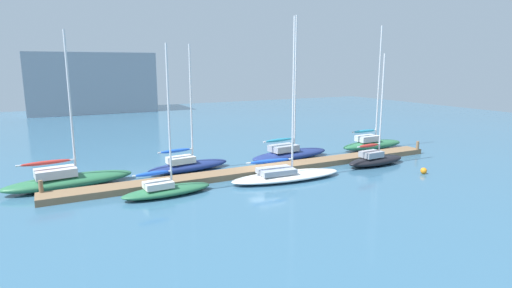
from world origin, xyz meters
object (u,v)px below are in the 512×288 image
object	(u,v)px
sailboat_3	(285,174)
harbor_building_distant	(91,82)
sailboat_2	(188,164)
sailboat_1	(166,188)
sailboat_6	(372,143)
sailboat_4	(290,153)
sailboat_5	(375,159)
sailboat_0	(68,179)
mooring_buoy_orange	(424,171)

from	to	relation	value
sailboat_3	harbor_building_distant	bearing A→B (deg)	101.97
sailboat_2	sailboat_1	bearing A→B (deg)	-127.67
sailboat_3	sailboat_6	world-z (taller)	sailboat_6
sailboat_4	sailboat_5	distance (m)	7.67
harbor_building_distant	sailboat_3	bearing A→B (deg)	-82.22
sailboat_1	sailboat_3	xyz separation A→B (m)	(9.09, -0.48, -0.03)
sailboat_0	sailboat_2	size ratio (longest dim) A/B	1.07
sailboat_0	sailboat_4	world-z (taller)	sailboat_4
sailboat_0	sailboat_2	world-z (taller)	sailboat_0
sailboat_3	sailboat_6	bearing A→B (deg)	26.46
harbor_building_distant	sailboat_2	bearing A→B (deg)	-87.75
sailboat_5	mooring_buoy_orange	size ratio (longest dim) A/B	18.74
sailboat_3	sailboat_6	size ratio (longest dim) A/B	0.97
mooring_buoy_orange	sailboat_5	bearing A→B (deg)	109.98
sailboat_0	sailboat_5	bearing A→B (deg)	-18.01
sailboat_2	mooring_buoy_orange	bearing A→B (deg)	-36.57
sailboat_0	sailboat_1	xyz separation A→B (m)	(5.73, -5.07, -0.11)
sailboat_0	mooring_buoy_orange	xyz separation A→B (m)	(25.71, -9.14, -0.38)
sailboat_3	sailboat_5	bearing A→B (deg)	6.46
sailboat_3	mooring_buoy_orange	distance (m)	11.47
sailboat_1	sailboat_4	xyz separation A→B (m)	(13.09, 5.30, 0.11)
sailboat_0	harbor_building_distant	world-z (taller)	sailboat_0
sailboat_3	mooring_buoy_orange	size ratio (longest dim) A/B	23.65
sailboat_4	sailboat_6	world-z (taller)	sailboat_4
harbor_building_distant	sailboat_4	bearing A→B (deg)	-77.01
sailboat_2	harbor_building_distant	world-z (taller)	harbor_building_distant
sailboat_0	sailboat_5	size ratio (longest dim) A/B	1.15
sailboat_0	sailboat_3	bearing A→B (deg)	-26.51
sailboat_0	harbor_building_distant	xyz separation A→B (m)	(7.07, 51.16, 4.73)
sailboat_1	sailboat_5	xyz separation A→B (m)	(18.53, -0.10, 0.06)
sailboat_5	harbor_building_distant	size ratio (longest dim) A/B	0.44
sailboat_1	harbor_building_distant	xyz separation A→B (m)	(1.34, 56.23, 4.84)
sailboat_1	sailboat_4	world-z (taller)	sailboat_4
sailboat_0	sailboat_4	size ratio (longest dim) A/B	0.85
sailboat_4	sailboat_5	bearing A→B (deg)	-50.10
sailboat_2	sailboat_5	size ratio (longest dim) A/B	1.07
sailboat_0	sailboat_3	size ratio (longest dim) A/B	0.91
sailboat_4	harbor_building_distant	xyz separation A→B (m)	(-11.75, 50.94, 4.73)
sailboat_1	sailboat_3	bearing A→B (deg)	-6.49
sailboat_2	sailboat_5	distance (m)	16.21
sailboat_1	sailboat_6	bearing A→B (deg)	9.35
sailboat_6	sailboat_5	bearing A→B (deg)	-130.38
sailboat_2	sailboat_6	size ratio (longest dim) A/B	0.82
sailboat_1	sailboat_6	distance (m)	23.72
sailboat_1	sailboat_3	world-z (taller)	sailboat_3
sailboat_5	sailboat_4	bearing A→B (deg)	132.56
sailboat_1	mooring_buoy_orange	size ratio (longest dim) A/B	19.63
sailboat_1	sailboat_2	xyz separation A→B (m)	(3.33, 5.53, 0.06)
sailboat_4	harbor_building_distant	bearing A→B (deg)	97.63
sailboat_3	harbor_building_distant	distance (m)	57.44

